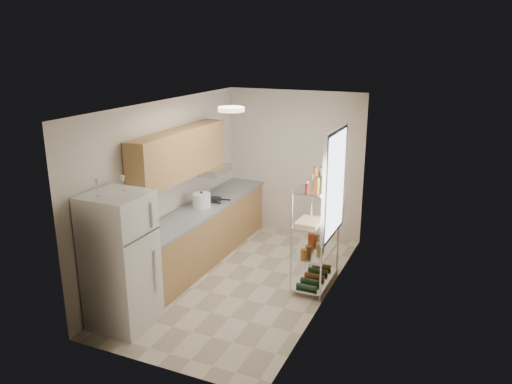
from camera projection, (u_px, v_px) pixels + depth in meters
room at (242, 197)px, 7.00m from camera, size 2.52×4.42×2.62m
counter_run at (202, 233)px, 7.98m from camera, size 0.63×3.51×0.90m
upper_cabinets at (180, 154)px, 7.34m from camera, size 0.33×2.20×0.72m
range_hood at (210, 170)px, 8.14m from camera, size 0.50×0.60×0.12m
window at (335, 184)px, 6.76m from camera, size 0.06×1.00×1.46m
bakers_rack at (317, 213)px, 6.92m from camera, size 0.45×0.90×1.73m
ceiling_dome at (231, 109)px, 6.36m from camera, size 0.34×0.34×0.05m
refrigerator at (120, 261)px, 6.04m from camera, size 0.70×0.70×1.70m
wine_glass_a at (123, 183)px, 5.89m from camera, size 0.06×0.06×0.18m
wine_glass_b at (98, 188)px, 5.67m from camera, size 0.07×0.07×0.20m
rice_cooker at (202, 200)px, 7.81m from camera, size 0.28×0.28×0.23m
frying_pan_large at (204, 201)px, 8.06m from camera, size 0.27×0.27×0.05m
frying_pan_small at (215, 199)px, 8.17m from camera, size 0.24×0.24×0.04m
cutting_board at (310, 221)px, 6.86m from camera, size 0.33×0.42×0.03m
espresso_machine at (328, 207)px, 7.10m from camera, size 0.18×0.24×0.25m
storage_bag at (311, 238)px, 7.32m from camera, size 0.12×0.15×0.15m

